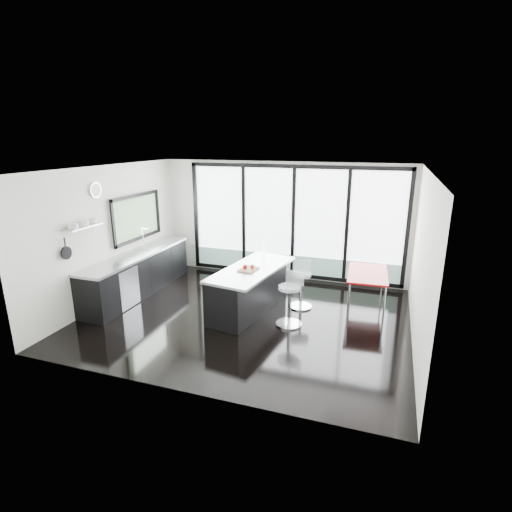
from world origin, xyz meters
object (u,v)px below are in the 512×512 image
at_px(bar_stool_near, 289,306).
at_px(bar_stool_far, 301,290).
at_px(island, 249,288).
at_px(red_table, 366,289).

distance_m(bar_stool_near, bar_stool_far, 0.86).
distance_m(island, bar_stool_near, 1.02).
bearing_deg(red_table, bar_stool_near, -132.77).
bearing_deg(bar_stool_near, bar_stool_far, 106.87).
distance_m(bar_stool_near, red_table, 1.87).
xyz_separation_m(island, bar_stool_far, (0.96, 0.45, -0.09)).
height_order(bar_stool_near, red_table, bar_stool_near).
distance_m(island, bar_stool_far, 1.06).
bearing_deg(bar_stool_far, island, -167.26).
xyz_separation_m(island, red_table, (2.20, 0.96, -0.10)).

